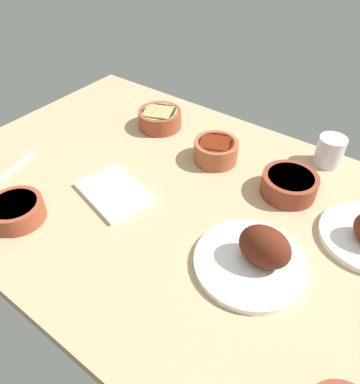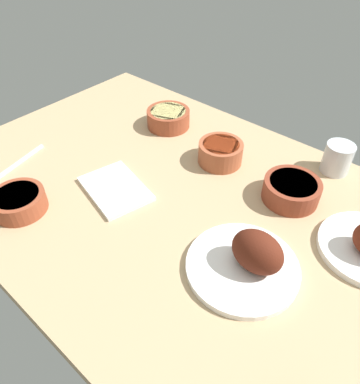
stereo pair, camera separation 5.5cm
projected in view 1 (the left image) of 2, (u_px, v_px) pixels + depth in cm
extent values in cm
cube|color=tan|center=(180.00, 203.00, 96.92)|extent=(140.00, 90.00, 4.00)
cylinder|color=white|center=(250.00, 263.00, 78.68)|extent=(24.59, 24.59, 1.60)
ellipsoid|color=#511E11|center=(265.00, 247.00, 75.37)|extent=(11.46, 8.27, 9.50)
cylinder|color=#A35133|center=(216.00, 151.00, 106.03)|extent=(12.97, 12.97, 6.38)
cylinder|color=#9E3314|center=(216.00, 143.00, 104.24)|extent=(10.64, 10.64, 1.00)
cylinder|color=brown|center=(160.00, 119.00, 120.35)|extent=(14.28, 14.28, 5.84)
cylinder|color=#DBCC7A|center=(160.00, 112.00, 118.75)|extent=(11.71, 11.71, 1.00)
cylinder|color=brown|center=(17.00, 211.00, 88.27)|extent=(13.40, 13.40, 5.07)
cylinder|color=#4C192D|center=(14.00, 205.00, 86.91)|extent=(10.99, 10.99, 1.00)
cylinder|color=brown|center=(289.00, 185.00, 95.11)|extent=(14.67, 14.67, 5.75)
cylinder|color=#D6BC70|center=(291.00, 178.00, 93.53)|extent=(12.03, 12.03, 1.00)
cylinder|color=silver|center=(330.00, 151.00, 103.97)|extent=(7.88, 7.88, 8.75)
cube|color=white|center=(114.00, 192.00, 96.35)|extent=(22.26, 18.15, 1.20)
cube|color=silver|center=(12.00, 169.00, 104.04)|extent=(5.47, 18.34, 0.80)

